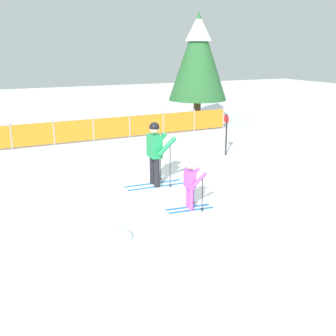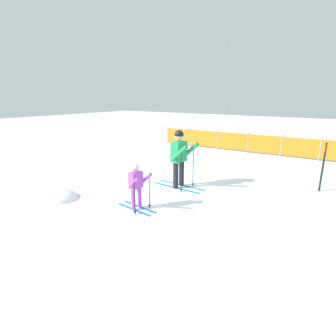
% 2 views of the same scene
% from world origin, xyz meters
% --- Properties ---
extents(ground_plane, '(60.00, 60.00, 0.00)m').
position_xyz_m(ground_plane, '(0.00, 0.00, 0.00)').
color(ground_plane, white).
extents(skier_adult, '(1.58, 0.71, 1.67)m').
position_xyz_m(skier_adult, '(0.10, 0.09, 0.99)').
color(skier_adult, '#1966B2').
rests_on(skier_adult, ground_plane).
extents(skier_child, '(1.06, 0.54, 1.11)m').
position_xyz_m(skier_child, '(0.10, -1.78, 0.65)').
color(skier_child, '#1966B2').
rests_on(skier_child, ground_plane).
extents(safety_fence, '(10.46, 0.30, 0.94)m').
position_xyz_m(safety_fence, '(0.91, 6.04, 0.47)').
color(safety_fence, gray).
rests_on(safety_fence, ground_plane).
extents(conifer_far, '(2.73, 2.73, 5.07)m').
position_xyz_m(conifer_far, '(5.88, 8.10, 3.13)').
color(conifer_far, '#4C3823').
rests_on(conifer_far, ground_plane).
extents(trail_marker, '(0.05, 0.28, 1.37)m').
position_xyz_m(trail_marker, '(3.52, 2.02, 0.85)').
color(trail_marker, black).
rests_on(trail_marker, ground_plane).
extents(snow_mound, '(1.09, 0.93, 0.44)m').
position_xyz_m(snow_mound, '(-2.08, -2.44, 0.00)').
color(snow_mound, white).
rests_on(snow_mound, ground_plane).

